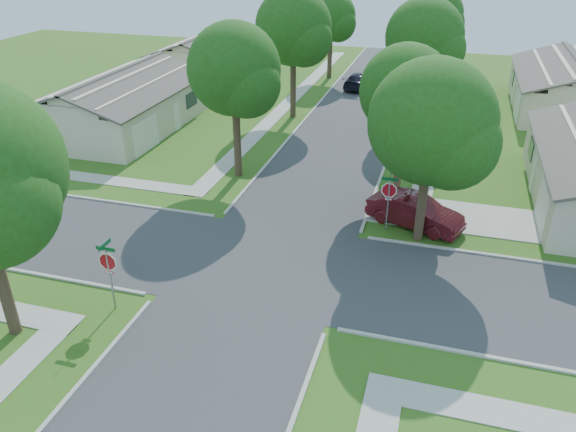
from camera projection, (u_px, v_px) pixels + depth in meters
The scene contains 20 objects.
ground at pixel (266, 264), 24.99m from camera, with size 100.00×100.00×0.00m, color #3F601A.
road_ns at pixel (266, 264), 24.99m from camera, with size 7.00×100.00×0.02m, color #333335.
sidewalk_ne at pixel (437, 110), 45.57m from camera, with size 1.20×40.00×0.04m, color #9E9B91.
sidewalk_nw at pixel (293, 98), 48.60m from camera, with size 1.20×40.00×0.04m, color #9E9B91.
driveway at pixel (454, 216), 29.05m from camera, with size 8.80×3.60×0.05m, color #9E9B91.
stop_sign_sw at pixel (108, 265), 21.22m from camera, with size 1.05×0.80×2.98m.
stop_sign_ne at pixel (389, 193), 26.87m from camera, with size 1.05×0.80×2.98m.
tree_e_near at pixel (406, 95), 28.85m from camera, with size 4.97×4.80×8.28m.
tree_e_mid at pixel (425, 41), 38.76m from camera, with size 5.59×5.40×9.21m.
tree_e_far at pixel (435, 18), 49.94m from camera, with size 5.17×5.00×8.72m.
tree_w_near at pixel (235, 74), 30.96m from camera, with size 5.38×5.20×8.97m.
tree_w_mid at pixel (294, 31), 40.99m from camera, with size 5.80×5.60×9.56m.
tree_w_far at pixel (332, 19), 52.50m from camera, with size 4.76×4.60×8.04m.
tree_ne_corner at pixel (433, 128), 24.39m from camera, with size 5.80×5.60×8.66m.
house_ne_far at pixel (568, 91), 44.97m from camera, with size 8.42×13.60×4.23m.
house_nw_near at pixel (122, 107), 41.00m from camera, with size 8.42×13.60×4.23m.
house_nw_far at pixel (214, 59), 55.46m from camera, with size 8.42×13.60×4.23m.
car_driveway at pixel (415, 212), 27.81m from camera, with size 1.66×4.77×1.57m, color #4D1016.
car_curb_east at pixel (393, 122), 40.70m from camera, with size 1.54×3.83×1.31m, color black.
car_curb_west at pixel (359, 81), 51.27m from camera, with size 1.94×4.78×1.39m, color black.
Camera 1 is at (6.87, -20.01, 13.51)m, focal length 35.00 mm.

